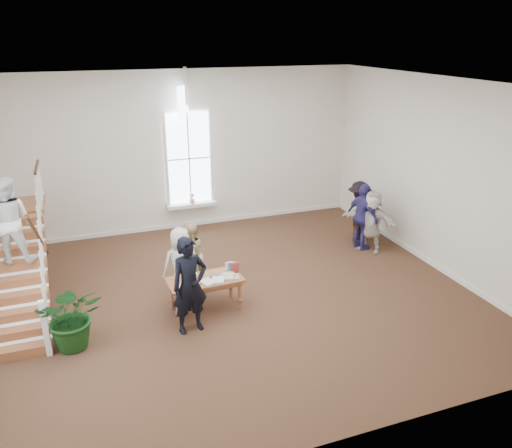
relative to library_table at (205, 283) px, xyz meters
name	(u,v)px	position (x,y,z in m)	size (l,w,h in m)	color
ground	(238,294)	(0.82, 0.38, -0.63)	(10.00, 10.00, 0.00)	#3F2818
room_shell	(192,214)	(0.82, 4.77, -0.23)	(10.49, 10.00, 10.00)	silver
staircase	(13,241)	(-3.52, 1.13, 0.99)	(1.10, 4.10, 2.92)	brown
library_table	(205,283)	(0.00, 0.00, 0.00)	(1.54, 0.85, 0.77)	brown
police_officer	(190,285)	(-0.45, -0.63, 0.34)	(0.70, 0.46, 1.93)	black
elderly_woman	(182,264)	(-0.35, 0.62, 0.19)	(0.80, 0.52, 1.64)	beige
person_yellow	(190,255)	(-0.05, 1.12, 0.14)	(0.74, 0.58, 1.53)	tan
woman_cluster_a	(363,217)	(4.68, 1.66, 0.27)	(1.05, 0.44, 1.79)	navy
woman_cluster_b	(358,212)	(4.82, 2.11, 0.23)	(1.11, 0.64, 1.71)	black
woman_cluster_c	(371,221)	(4.82, 1.46, 0.20)	(1.54, 0.49, 1.66)	beige
floor_plant	(72,316)	(-2.58, -0.44, 0.00)	(1.14, 0.99, 1.26)	#123913
side_chair	(360,226)	(4.85, 2.00, -0.13)	(0.51, 0.51, 0.90)	#381B0F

